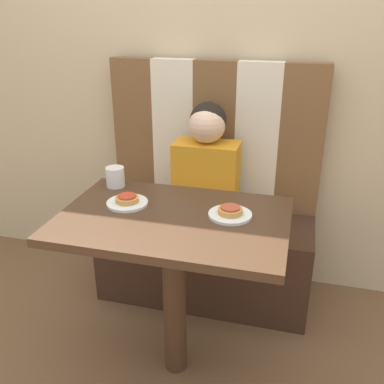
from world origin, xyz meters
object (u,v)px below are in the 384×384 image
(plate_right, at_px, (230,215))
(pizza_right, at_px, (230,210))
(drinking_cup, at_px, (115,177))
(plate_left, at_px, (127,203))
(pizza_left, at_px, (127,199))
(person, at_px, (207,162))

(plate_right, xyz_separation_m, pizza_right, (0.00, 0.00, 0.02))
(drinking_cup, bearing_deg, pizza_right, -16.87)
(plate_left, bearing_deg, pizza_right, 0.00)
(pizza_left, bearing_deg, plate_left, 0.00)
(plate_left, xyz_separation_m, pizza_right, (0.43, 0.00, 0.02))
(plate_left, distance_m, pizza_right, 0.43)
(pizza_left, bearing_deg, person, 67.86)
(plate_left, height_order, drinking_cup, drinking_cup)
(person, xyz_separation_m, pizza_right, (0.22, -0.53, 0.00))
(person, bearing_deg, pizza_right, -67.86)
(pizza_left, relative_size, pizza_right, 1.00)
(person, xyz_separation_m, plate_left, (-0.22, -0.53, -0.02))
(pizza_right, xyz_separation_m, drinking_cup, (-0.56, 0.17, 0.02))
(plate_left, height_order, plate_right, same)
(plate_right, distance_m, pizza_left, 0.43)
(plate_right, bearing_deg, plate_left, 180.00)
(person, relative_size, pizza_left, 6.36)
(plate_right, xyz_separation_m, pizza_left, (-0.43, 0.00, 0.02))
(pizza_right, relative_size, drinking_cup, 1.07)
(plate_left, height_order, pizza_right, pizza_right)
(person, bearing_deg, pizza_left, -112.14)
(person, relative_size, pizza_right, 6.36)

